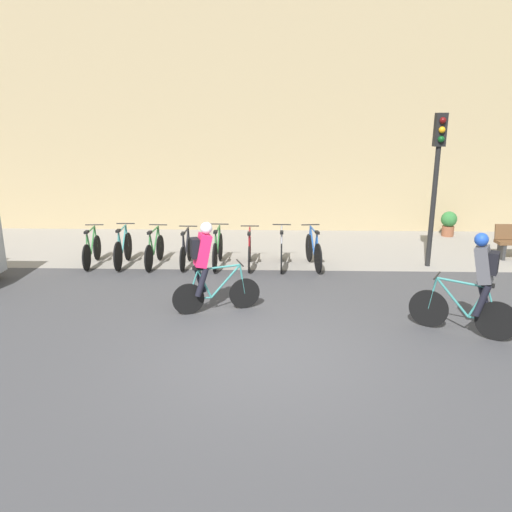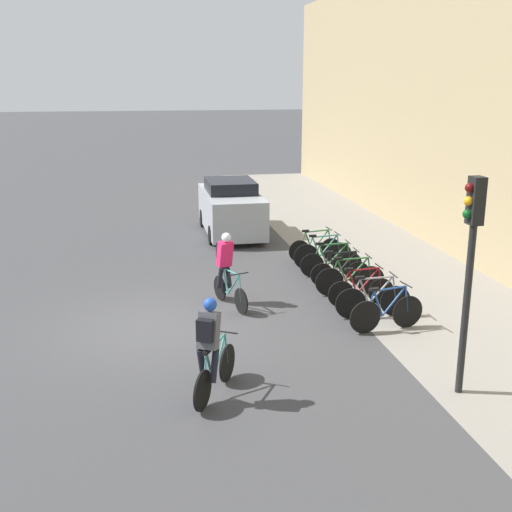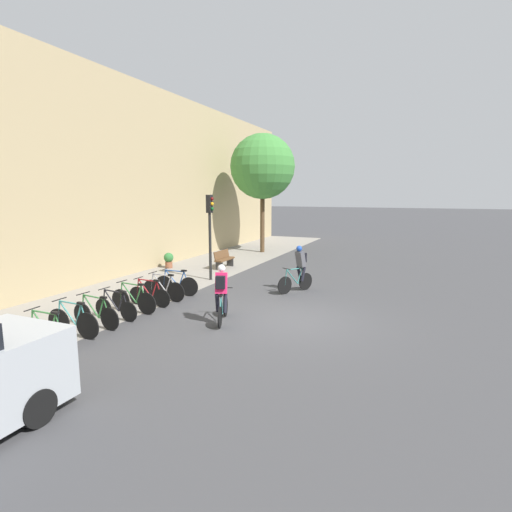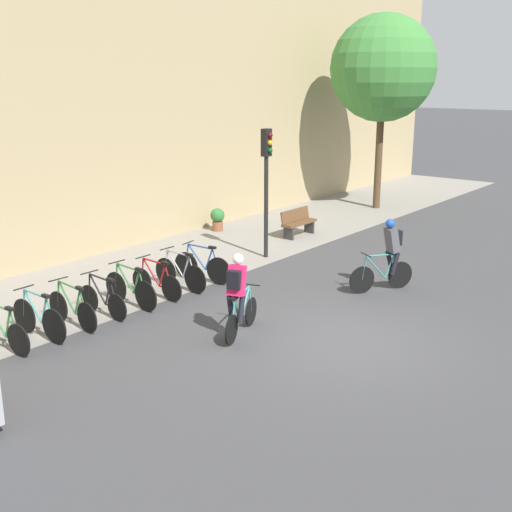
# 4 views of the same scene
# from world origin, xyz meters

# --- Properties ---
(ground) EXTENTS (200.00, 200.00, 0.00)m
(ground) POSITION_xyz_m (0.00, 0.00, 0.00)
(ground) COLOR #3D3D3F
(kerb_strip) EXTENTS (44.00, 4.50, 0.01)m
(kerb_strip) POSITION_xyz_m (0.00, 6.75, 0.00)
(kerb_strip) COLOR gray
(kerb_strip) RESTS_ON ground
(building_facade) EXTENTS (44.00, 0.60, 8.90)m
(building_facade) POSITION_xyz_m (0.00, 9.30, 4.45)
(building_facade) COLOR tan
(building_facade) RESTS_ON ground
(cyclist_pink) EXTENTS (1.61, 0.66, 1.74)m
(cyclist_pink) POSITION_xyz_m (-1.10, 1.75, 0.95)
(cyclist_pink) COLOR black
(cyclist_pink) RESTS_ON ground
(cyclist_grey) EXTENTS (1.55, 0.89, 1.78)m
(cyclist_grey) POSITION_xyz_m (3.49, 0.84, 0.95)
(cyclist_grey) COLOR black
(cyclist_grey) RESTS_ON ground
(parked_bike_0) EXTENTS (0.46, 1.61, 0.96)m
(parked_bike_0) POSITION_xyz_m (-4.37, 4.83, 0.39)
(parked_bike_0) COLOR black
(parked_bike_0) RESTS_ON ground
(parked_bike_1) EXTENTS (0.46, 1.69, 0.99)m
(parked_bike_1) POSITION_xyz_m (-3.59, 4.83, 0.42)
(parked_bike_1) COLOR black
(parked_bike_1) RESTS_ON ground
(parked_bike_2) EXTENTS (0.46, 1.70, 0.96)m
(parked_bike_2) POSITION_xyz_m (-2.80, 4.83, 0.39)
(parked_bike_2) COLOR black
(parked_bike_2) RESTS_ON ground
(parked_bike_3) EXTENTS (0.46, 1.57, 0.94)m
(parked_bike_3) POSITION_xyz_m (-2.01, 4.83, 0.38)
(parked_bike_3) COLOR black
(parked_bike_3) RESTS_ON ground
(parked_bike_4) EXTENTS (0.46, 1.75, 0.99)m
(parked_bike_4) POSITION_xyz_m (-1.22, 4.83, 0.41)
(parked_bike_4) COLOR black
(parked_bike_4) RESTS_ON ground
(parked_bike_5) EXTENTS (0.46, 1.62, 0.95)m
(parked_bike_5) POSITION_xyz_m (-0.44, 4.83, 0.39)
(parked_bike_5) COLOR black
(parked_bike_5) RESTS_ON ground
(parked_bike_6) EXTENTS (0.46, 1.74, 0.99)m
(parked_bike_6) POSITION_xyz_m (0.35, 4.83, 0.41)
(parked_bike_6) COLOR black
(parked_bike_6) RESTS_ON ground
(parked_bike_7) EXTENTS (0.46, 1.71, 0.99)m
(parked_bike_7) POSITION_xyz_m (1.14, 4.83, 0.41)
(parked_bike_7) COLOR black
(parked_bike_7) RESTS_ON ground
(traffic_light_pole) EXTENTS (0.26, 0.30, 3.68)m
(traffic_light_pole) POSITION_xyz_m (4.00, 4.99, 2.54)
(traffic_light_pole) COLOR black
(traffic_light_pole) RESTS_ON ground
(bench) EXTENTS (1.48, 0.44, 0.89)m
(bench) POSITION_xyz_m (6.70, 5.76, 0.46)
(bench) COLOR brown
(bench) RESTS_ON ground
(street_tree_0) EXTENTS (4.03, 4.03, 7.41)m
(street_tree_0) POSITION_xyz_m (12.60, 6.05, 5.38)
(street_tree_0) COLOR #4C3823
(street_tree_0) RESTS_ON ground
(potted_plant) EXTENTS (0.48, 0.48, 0.78)m
(potted_plant) POSITION_xyz_m (5.61, 8.32, 0.44)
(potted_plant) COLOR brown
(potted_plant) RESTS_ON ground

